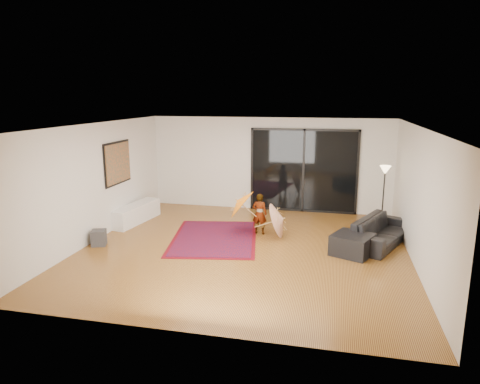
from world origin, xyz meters
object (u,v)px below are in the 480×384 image
(media_console, at_px, (136,213))
(child, at_px, (260,214))
(ottoman, at_px, (352,244))
(sofa, at_px, (380,231))

(media_console, height_order, child, child)
(media_console, relative_size, ottoman, 2.26)
(media_console, bearing_deg, ottoman, -4.01)
(media_console, xyz_separation_m, ottoman, (5.56, -1.21, -0.02))
(ottoman, relative_size, child, 0.77)
(media_console, relative_size, sofa, 0.84)
(ottoman, distance_m, child, 2.39)
(media_console, bearing_deg, child, 4.02)
(media_console, xyz_separation_m, child, (3.39, -0.25, 0.26))
(media_console, distance_m, sofa, 6.21)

